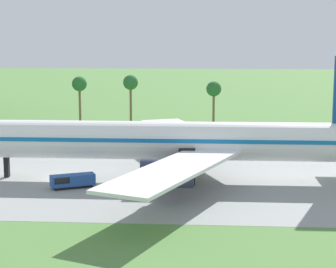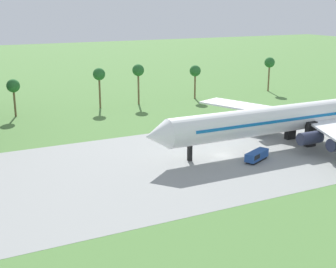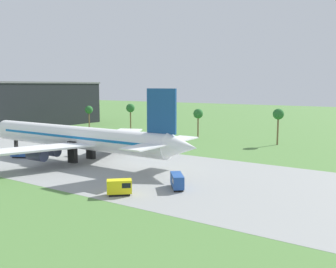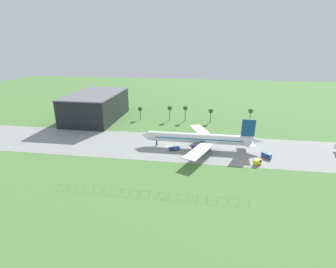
% 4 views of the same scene
% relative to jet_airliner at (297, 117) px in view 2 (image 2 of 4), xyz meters
% --- Properties ---
extents(ground_plane, '(600.00, 600.00, 0.00)m').
position_rel_jet_airliner_xyz_m(ground_plane, '(-19.18, -0.14, -5.98)').
color(ground_plane, '#517F3D').
extents(taxiway_strip, '(320.00, 44.00, 0.02)m').
position_rel_jet_airliner_xyz_m(taxiway_strip, '(-19.18, -0.14, -5.97)').
color(taxiway_strip, gray).
rests_on(taxiway_strip, ground_plane).
extents(jet_airliner, '(71.62, 59.81, 18.84)m').
position_rel_jet_airliner_xyz_m(jet_airliner, '(0.00, 0.00, 0.00)').
color(jet_airliner, white).
rests_on(jet_airliner, ground_plane).
extents(fuel_truck, '(6.57, 4.50, 1.97)m').
position_rel_jet_airliner_xyz_m(fuel_truck, '(-15.30, -6.13, -4.90)').
color(fuel_truck, black).
rests_on(fuel_truck, ground_plane).
extents(palm_tree_row, '(90.20, 3.60, 12.30)m').
position_rel_jet_airliner_xyz_m(palm_tree_row, '(-10.13, 54.44, 3.39)').
color(palm_tree_row, brown).
rests_on(palm_tree_row, ground_plane).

